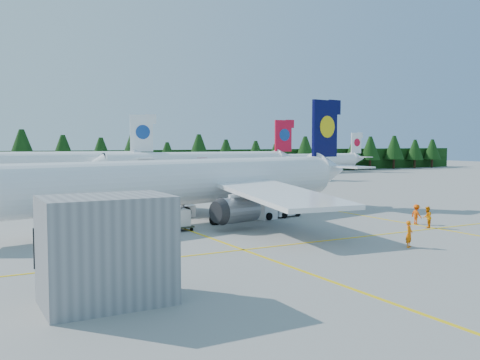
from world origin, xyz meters
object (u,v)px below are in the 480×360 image
airliner_red (195,163)px  service_truck (277,205)px  airstairs (172,207)px  airliner_navy (180,183)px

airliner_red → service_truck: size_ratio=7.69×
airstairs → airliner_red: bearing=76.9°
airliner_navy → airliner_red: 51.94m
airliner_navy → airstairs: airliner_navy is taller
airstairs → airliner_navy: bearing=-90.1°
airliner_navy → service_truck: size_ratio=7.83×
service_truck → airliner_navy: bearing=161.8°
airliner_navy → airliner_red: bearing=52.8°
airliner_red → service_truck: (-12.06, -47.85, -2.49)m
airliner_navy → service_truck: (10.43, -1.04, -2.59)m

